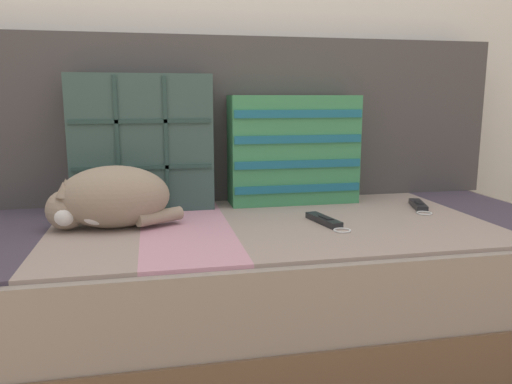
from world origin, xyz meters
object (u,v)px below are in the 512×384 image
game_remote_near (325,221)px  throw_pillow_quilted (142,143)px  couch (228,286)px  sleeping_cat (108,199)px  throw_pillow_striped (293,150)px  game_remote_far (419,206)px

game_remote_near → throw_pillow_quilted: bearing=148.6°
couch → sleeping_cat: (-0.34, -0.01, 0.29)m
couch → sleeping_cat: sleeping_cat is taller
couch → game_remote_near: size_ratio=10.35×
throw_pillow_striped → game_remote_near: size_ratio=2.15×
couch → throw_pillow_quilted: size_ratio=4.78×
throw_pillow_striped → sleeping_cat: (-0.61, -0.24, -0.10)m
throw_pillow_quilted → sleeping_cat: throw_pillow_quilted is taller
throw_pillow_striped → game_remote_near: (0.01, -0.32, -0.18)m
game_remote_near → game_remote_far: bearing=19.6°
couch → throw_pillow_striped: 0.53m
throw_pillow_quilted → game_remote_far: throw_pillow_quilted is taller
throw_pillow_quilted → throw_pillow_striped: (0.51, -0.00, -0.03)m
throw_pillow_striped → game_remote_far: throw_pillow_striped is taller
throw_pillow_striped → game_remote_far: 0.46m
couch → throw_pillow_striped: size_ratio=4.82×
couch → game_remote_far: game_remote_far is taller
throw_pillow_striped → throw_pillow_quilted: bearing=179.9°
throw_pillow_quilted → throw_pillow_striped: size_ratio=1.01×
sleeping_cat → game_remote_far: size_ratio=1.97×
throw_pillow_quilted → game_remote_far: 0.94m
game_remote_near → throw_pillow_striped: bearing=91.4°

